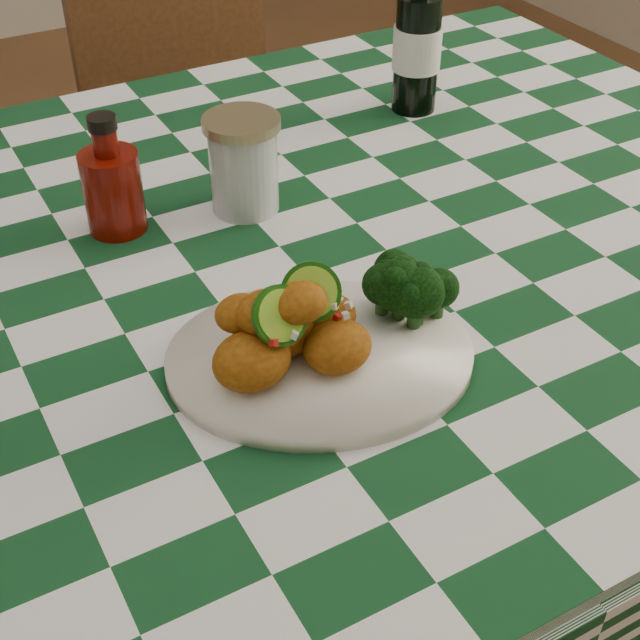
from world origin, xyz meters
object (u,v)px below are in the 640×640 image
fried_chicken_pile (297,323)px  wooden_chair_right (212,201)px  dining_table (220,509)px  mason_jar (244,164)px  plate (320,358)px  beer_bottle (418,30)px  ketchup_bottle (110,175)px

fried_chicken_pile → wooden_chair_right: size_ratio=0.16×
dining_table → fried_chicken_pile: size_ratio=12.27×
wooden_chair_right → mason_jar: bearing=-104.3°
plate → wooden_chair_right: (0.26, 0.91, -0.37)m
mason_jar → beer_bottle: bearing=22.0°
wooden_chair_right → dining_table: bearing=-109.7°
beer_bottle → wooden_chair_right: beer_bottle is taller
dining_table → ketchup_bottle: ketchup_bottle is taller
beer_bottle → wooden_chair_right: size_ratio=0.27×
mason_jar → fried_chicken_pile: bearing=-106.4°
fried_chicken_pile → wooden_chair_right: (0.28, 0.91, -0.43)m
mason_jar → wooden_chair_right: (0.19, 0.62, -0.42)m
plate → fried_chicken_pile: 0.06m
plate → ketchup_bottle: bearing=104.7°
ketchup_bottle → mason_jar: ketchup_bottle is taller
plate → beer_bottle: (0.39, 0.43, 0.11)m
fried_chicken_pile → mason_jar: 0.31m
plate → mason_jar: mason_jar is taller
mason_jar → wooden_chair_right: mason_jar is taller
ketchup_bottle → wooden_chair_right: ketchup_bottle is taller
plate → fried_chicken_pile: (-0.02, 0.00, 0.05)m
plate → fried_chicken_pile: fried_chicken_pile is taller
beer_bottle → dining_table: bearing=-152.4°
dining_table → mason_jar: (0.11, 0.10, 0.45)m
plate → wooden_chair_right: bearing=74.2°
dining_table → plate: 0.45m
dining_table → beer_bottle: size_ratio=7.17×
ketchup_bottle → wooden_chair_right: (0.34, 0.58, -0.43)m
mason_jar → dining_table: bearing=-138.2°
fried_chicken_pile → beer_bottle: bearing=45.8°
ketchup_bottle → wooden_chair_right: bearing=59.6°
fried_chicken_pile → plate: bearing=0.0°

